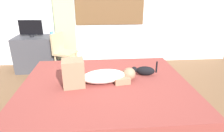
{
  "coord_description": "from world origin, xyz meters",
  "views": [
    {
      "loc": [
        -0.08,
        -2.07,
        1.64
      ],
      "look_at": [
        0.12,
        0.35,
        0.68
      ],
      "focal_mm": 30.63,
      "sensor_mm": 36.0,
      "label": 1
    }
  ],
  "objects_px": {
    "bed": "(106,101)",
    "chair_by_desk": "(62,50)",
    "person_lying": "(96,75)",
    "cat": "(144,71)",
    "tv_monitor": "(31,28)",
    "desk": "(38,54)",
    "cup": "(52,34)"
  },
  "relations": [
    {
      "from": "bed",
      "to": "chair_by_desk",
      "type": "bearing_deg",
      "value": 116.62
    },
    {
      "from": "person_lying",
      "to": "chair_by_desk",
      "type": "bearing_deg",
      "value": 113.13
    },
    {
      "from": "bed",
      "to": "cat",
      "type": "xyz_separation_m",
      "value": [
        0.55,
        0.19,
        0.34
      ]
    },
    {
      "from": "tv_monitor",
      "to": "desk",
      "type": "bearing_deg",
      "value": 0.0
    },
    {
      "from": "bed",
      "to": "chair_by_desk",
      "type": "height_order",
      "value": "chair_by_desk"
    },
    {
      "from": "person_lying",
      "to": "chair_by_desk",
      "type": "height_order",
      "value": "person_lying"
    },
    {
      "from": "bed",
      "to": "chair_by_desk",
      "type": "distance_m",
      "value": 1.81
    },
    {
      "from": "bed",
      "to": "cat",
      "type": "relative_size",
      "value": 6.24
    },
    {
      "from": "cup",
      "to": "bed",
      "type": "bearing_deg",
      "value": -61.49
    },
    {
      "from": "cup",
      "to": "chair_by_desk",
      "type": "relative_size",
      "value": 0.11
    },
    {
      "from": "cat",
      "to": "desk",
      "type": "xyz_separation_m",
      "value": [
        -1.92,
        1.68,
        -0.23
      ]
    },
    {
      "from": "person_lying",
      "to": "tv_monitor",
      "type": "height_order",
      "value": "tv_monitor"
    },
    {
      "from": "cat",
      "to": "bed",
      "type": "bearing_deg",
      "value": -160.5
    },
    {
      "from": "bed",
      "to": "cup",
      "type": "xyz_separation_m",
      "value": [
        -1.05,
        1.94,
        0.52
      ]
    },
    {
      "from": "person_lying",
      "to": "cat",
      "type": "distance_m",
      "value": 0.7
    },
    {
      "from": "bed",
      "to": "desk",
      "type": "distance_m",
      "value": 2.32
    },
    {
      "from": "person_lying",
      "to": "cat",
      "type": "relative_size",
      "value": 2.67
    },
    {
      "from": "tv_monitor",
      "to": "cup",
      "type": "xyz_separation_m",
      "value": [
        0.39,
        0.07,
        -0.14
      ]
    },
    {
      "from": "desk",
      "to": "chair_by_desk",
      "type": "xyz_separation_m",
      "value": [
        0.57,
        -0.26,
        0.14
      ]
    },
    {
      "from": "bed",
      "to": "tv_monitor",
      "type": "distance_m",
      "value": 2.45
    },
    {
      "from": "bed",
      "to": "cup",
      "type": "relative_size",
      "value": 24.06
    },
    {
      "from": "cat",
      "to": "cup",
      "type": "height_order",
      "value": "cup"
    },
    {
      "from": "person_lying",
      "to": "cup",
      "type": "distance_m",
      "value": 2.16
    },
    {
      "from": "cat",
      "to": "tv_monitor",
      "type": "distance_m",
      "value": 2.63
    },
    {
      "from": "tv_monitor",
      "to": "chair_by_desk",
      "type": "relative_size",
      "value": 0.56
    },
    {
      "from": "bed",
      "to": "chair_by_desk",
      "type": "xyz_separation_m",
      "value": [
        -0.81,
        1.61,
        0.24
      ]
    },
    {
      "from": "person_lying",
      "to": "chair_by_desk",
      "type": "distance_m",
      "value": 1.76
    },
    {
      "from": "person_lying",
      "to": "desk",
      "type": "xyz_separation_m",
      "value": [
        -1.25,
        1.87,
        -0.28
      ]
    },
    {
      "from": "person_lying",
      "to": "tv_monitor",
      "type": "distance_m",
      "value": 2.31
    },
    {
      "from": "desk",
      "to": "tv_monitor",
      "type": "xyz_separation_m",
      "value": [
        -0.08,
        0.0,
        0.55
      ]
    },
    {
      "from": "bed",
      "to": "tv_monitor",
      "type": "bearing_deg",
      "value": 127.74
    },
    {
      "from": "desk",
      "to": "cup",
      "type": "height_order",
      "value": "cup"
    }
  ]
}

